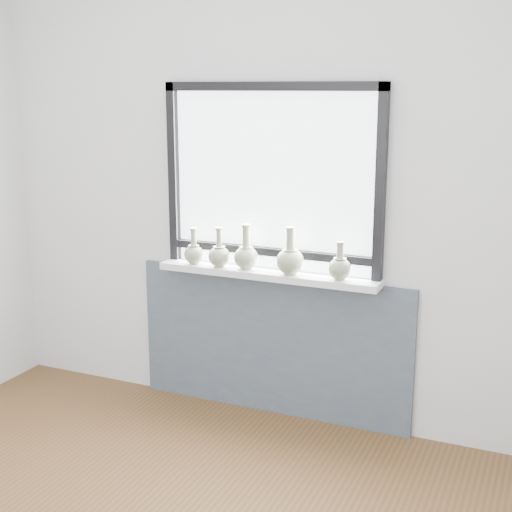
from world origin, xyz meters
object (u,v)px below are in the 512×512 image
at_px(vase_c, 246,255).
at_px(vase_d, 290,259).
at_px(vase_a, 194,253).
at_px(vase_e, 340,267).
at_px(windowsill, 267,274).
at_px(vase_b, 219,255).

height_order(vase_c, vase_d, vase_d).
bearing_deg(vase_a, vase_e, 0.08).
bearing_deg(vase_a, vase_d, -0.42).
distance_m(windowsill, vase_b, 0.31).
bearing_deg(vase_d, vase_a, 179.58).
xyz_separation_m(windowsill, vase_e, (0.44, -0.02, 0.09)).
height_order(vase_b, vase_c, vase_c).
bearing_deg(vase_d, vase_c, 176.93).
relative_size(vase_a, vase_d, 0.80).
bearing_deg(vase_d, vase_b, 179.88).
bearing_deg(windowsill, vase_a, -177.07).
xyz_separation_m(vase_a, vase_b, (0.17, -0.00, 0.00)).
relative_size(vase_a, vase_e, 1.02).
bearing_deg(vase_a, vase_c, 1.76).
bearing_deg(vase_d, windowsill, 169.37).
relative_size(vase_a, vase_b, 0.93).
relative_size(vase_c, vase_d, 0.97).
distance_m(vase_a, vase_c, 0.34).
xyz_separation_m(vase_b, vase_d, (0.44, -0.00, 0.02)).
xyz_separation_m(vase_a, vase_c, (0.34, 0.01, 0.01)).
bearing_deg(vase_a, windowsill, 2.93).
height_order(vase_a, vase_d, vase_d).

